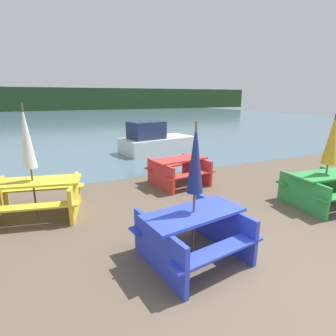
{
  "coord_description": "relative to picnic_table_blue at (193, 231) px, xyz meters",
  "views": [
    {
      "loc": [
        -2.65,
        -2.02,
        2.45
      ],
      "look_at": [
        -0.24,
        3.32,
        0.85
      ],
      "focal_mm": 28.0,
      "sensor_mm": 36.0,
      "label": 1
    }
  ],
  "objects": [
    {
      "name": "far_treeline",
      "position": [
        0.81,
        49.41,
        1.54
      ],
      "size": [
        80.0,
        1.6,
        4.0
      ],
      "color": "#284723",
      "rests_on": "water"
    },
    {
      "name": "umbrella_navy",
      "position": [
        0.0,
        0.0,
        1.13
      ],
      "size": [
        0.25,
        0.25,
        2.13
      ],
      "color": "brown",
      "rests_on": "ground_plane"
    },
    {
      "name": "water",
      "position": [
        0.81,
        29.41,
        -0.46
      ],
      "size": [
        60.0,
        50.0,
        0.0
      ],
      "color": "slate",
      "rests_on": "ground_plane"
    },
    {
      "name": "picnic_table_red",
      "position": [
        1.42,
        3.31,
        -0.01
      ],
      "size": [
        1.7,
        1.57,
        0.76
      ],
      "rotation": [
        0.0,
        0.0,
        0.13
      ],
      "color": "red",
      "rests_on": "ground_plane"
    },
    {
      "name": "picnic_table_blue",
      "position": [
        0.0,
        0.0,
        0.0
      ],
      "size": [
        1.72,
        1.59,
        0.78
      ],
      "rotation": [
        0.0,
        0.0,
        0.15
      ],
      "color": "blue",
      "rests_on": "ground_plane"
    },
    {
      "name": "umbrella_white",
      "position": [
        -2.28,
        2.7,
        1.21
      ],
      "size": [
        0.27,
        0.27,
        2.33
      ],
      "color": "brown",
      "rests_on": "ground_plane"
    },
    {
      "name": "picnic_table_yellow",
      "position": [
        -2.28,
        2.7,
        0.01
      ],
      "size": [
        2.12,
        1.74,
        0.77
      ],
      "rotation": [
        0.0,
        0.0,
        -0.21
      ],
      "color": "yellow",
      "rests_on": "ground_plane"
    },
    {
      "name": "picnic_table_green",
      "position": [
        3.79,
        0.59,
        -0.01
      ],
      "size": [
        1.68,
        1.52,
        0.75
      ],
      "rotation": [
        0.0,
        0.0,
        -0.09
      ],
      "color": "green",
      "rests_on": "ground_plane"
    },
    {
      "name": "boat",
      "position": [
        2.44,
        7.8,
        0.05
      ],
      "size": [
        3.49,
        2.17,
        1.4
      ],
      "rotation": [
        0.0,
        0.0,
        0.19
      ],
      "color": "silver",
      "rests_on": "water"
    },
    {
      "name": "ground_plane",
      "position": [
        0.81,
        -1.11,
        -0.46
      ],
      "size": [
        60.0,
        60.0,
        0.0
      ],
      "primitive_type": "plane",
      "color": "brown"
    },
    {
      "name": "umbrella_gold",
      "position": [
        3.79,
        0.59,
        1.07
      ],
      "size": [
        0.3,
        0.3,
        2.09
      ],
      "color": "brown",
      "rests_on": "ground_plane"
    }
  ]
}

